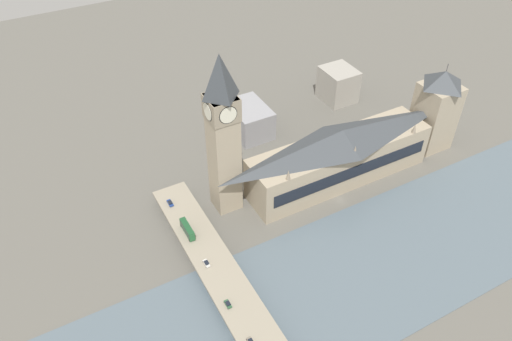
{
  "coord_description": "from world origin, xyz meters",
  "views": [
    {
      "loc": [
        -134.26,
        119.68,
        168.46
      ],
      "look_at": [
        18.19,
        36.76,
        20.52
      ],
      "focal_mm": 35.0,
      "sensor_mm": 36.0,
      "label": 1
    }
  ],
  "objects_px": {
    "parliament_hall": "(340,155)",
    "clock_tower": "(223,133)",
    "car_northbound_mid": "(170,203)",
    "car_southbound_lead": "(228,304)",
    "car_southbound_extra": "(206,263)",
    "road_bridge": "(247,318)",
    "double_decker_bus_lead": "(187,229)",
    "victoria_tower": "(436,110)"
  },
  "relations": [
    {
      "from": "parliament_hall",
      "to": "clock_tower",
      "type": "distance_m",
      "value": 64.58
    },
    {
      "from": "car_northbound_mid",
      "to": "car_southbound_lead",
      "type": "bearing_deg",
      "value": 179.39
    },
    {
      "from": "parliament_hall",
      "to": "car_southbound_extra",
      "type": "height_order",
      "value": "parliament_hall"
    },
    {
      "from": "road_bridge",
      "to": "car_northbound_mid",
      "type": "xyz_separation_m",
      "value": [
        70.54,
        3.47,
        1.73
      ]
    },
    {
      "from": "car_southbound_lead",
      "to": "parliament_hall",
      "type": "bearing_deg",
      "value": -61.63
    },
    {
      "from": "parliament_hall",
      "to": "double_decker_bus_lead",
      "type": "relative_size",
      "value": 8.29
    },
    {
      "from": "parliament_hall",
      "to": "car_southbound_lead",
      "type": "relative_size",
      "value": 24.38
    },
    {
      "from": "parliament_hall",
      "to": "car_southbound_extra",
      "type": "relative_size",
      "value": 22.74
    },
    {
      "from": "victoria_tower",
      "to": "double_decker_bus_lead",
      "type": "relative_size",
      "value": 4.28
    },
    {
      "from": "car_northbound_mid",
      "to": "victoria_tower",
      "type": "bearing_deg",
      "value": -96.83
    },
    {
      "from": "car_northbound_mid",
      "to": "car_southbound_lead",
      "type": "height_order",
      "value": "car_southbound_lead"
    },
    {
      "from": "car_northbound_mid",
      "to": "car_southbound_extra",
      "type": "bearing_deg",
      "value": -179.68
    },
    {
      "from": "clock_tower",
      "to": "car_southbound_lead",
      "type": "xyz_separation_m",
      "value": [
        -55.31,
        26.17,
        -35.98
      ]
    },
    {
      "from": "clock_tower",
      "to": "victoria_tower",
      "type": "bearing_deg",
      "value": -94.83
    },
    {
      "from": "double_decker_bus_lead",
      "to": "car_southbound_extra",
      "type": "distance_m",
      "value": 19.9
    },
    {
      "from": "road_bridge",
      "to": "car_southbound_lead",
      "type": "height_order",
      "value": "car_southbound_lead"
    },
    {
      "from": "car_northbound_mid",
      "to": "car_southbound_lead",
      "type": "distance_m",
      "value": 62.55
    },
    {
      "from": "clock_tower",
      "to": "car_northbound_mid",
      "type": "bearing_deg",
      "value": 74.15
    },
    {
      "from": "parliament_hall",
      "to": "car_northbound_mid",
      "type": "bearing_deg",
      "value": 78.25
    },
    {
      "from": "car_northbound_mid",
      "to": "parliament_hall",
      "type": "bearing_deg",
      "value": -101.75
    },
    {
      "from": "clock_tower",
      "to": "car_southbound_lead",
      "type": "distance_m",
      "value": 70.98
    },
    {
      "from": "parliament_hall",
      "to": "clock_tower",
      "type": "bearing_deg",
      "value": 80.1
    },
    {
      "from": "car_southbound_lead",
      "to": "car_northbound_mid",
      "type": "bearing_deg",
      "value": -0.61
    },
    {
      "from": "car_southbound_lead",
      "to": "car_southbound_extra",
      "type": "distance_m",
      "value": 21.89
    },
    {
      "from": "victoria_tower",
      "to": "car_northbound_mid",
      "type": "height_order",
      "value": "victoria_tower"
    },
    {
      "from": "clock_tower",
      "to": "car_northbound_mid",
      "type": "relative_size",
      "value": 16.91
    },
    {
      "from": "clock_tower",
      "to": "road_bridge",
      "type": "height_order",
      "value": "clock_tower"
    },
    {
      "from": "parliament_hall",
      "to": "car_southbound_extra",
      "type": "xyz_separation_m",
      "value": [
        -23.38,
        82.91,
        -8.62
      ]
    },
    {
      "from": "double_decker_bus_lead",
      "to": "clock_tower",
      "type": "bearing_deg",
      "value": -61.73
    },
    {
      "from": "parliament_hall",
      "to": "double_decker_bus_lead",
      "type": "xyz_separation_m",
      "value": [
        -3.57,
        82.99,
        -6.72
      ]
    },
    {
      "from": "car_northbound_mid",
      "to": "car_southbound_extra",
      "type": "height_order",
      "value": "car_southbound_extra"
    },
    {
      "from": "parliament_hall",
      "to": "car_southbound_lead",
      "type": "height_order",
      "value": "parliament_hall"
    },
    {
      "from": "clock_tower",
      "to": "car_southbound_extra",
      "type": "height_order",
      "value": "clock_tower"
    },
    {
      "from": "double_decker_bus_lead",
      "to": "car_southbound_extra",
      "type": "xyz_separation_m",
      "value": [
        -19.81,
        -0.08,
        -1.9
      ]
    },
    {
      "from": "parliament_hall",
      "to": "clock_tower",
      "type": "relative_size",
      "value": 1.2
    },
    {
      "from": "car_southbound_extra",
      "to": "parliament_hall",
      "type": "bearing_deg",
      "value": -74.25
    },
    {
      "from": "double_decker_bus_lead",
      "to": "car_southbound_lead",
      "type": "xyz_separation_m",
      "value": [
        -41.68,
        0.82,
        -1.94
      ]
    },
    {
      "from": "victoria_tower",
      "to": "car_southbound_lead",
      "type": "height_order",
      "value": "victoria_tower"
    },
    {
      "from": "clock_tower",
      "to": "car_southbound_extra",
      "type": "distance_m",
      "value": 55.22
    },
    {
      "from": "double_decker_bus_lead",
      "to": "road_bridge",
      "type": "bearing_deg",
      "value": -176.18
    },
    {
      "from": "victoria_tower",
      "to": "car_southbound_extra",
      "type": "distance_m",
      "value": 146.6
    },
    {
      "from": "car_southbound_extra",
      "to": "road_bridge",
      "type": "bearing_deg",
      "value": -173.81
    }
  ]
}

